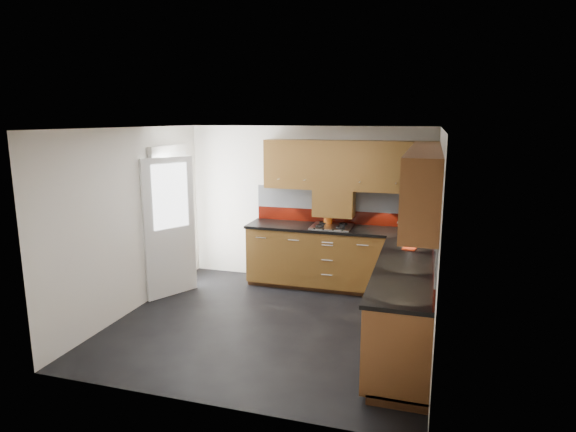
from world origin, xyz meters
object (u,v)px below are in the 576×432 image
(utensil_pot, at_px, (328,218))
(food_processor, at_px, (415,230))
(gas_hob, at_px, (331,226))
(toaster, at_px, (414,226))

(utensil_pot, distance_m, food_processor, 1.39)
(gas_hob, relative_size, toaster, 2.15)
(utensil_pot, bearing_deg, food_processor, -23.08)
(gas_hob, distance_m, utensil_pot, 0.20)
(toaster, bearing_deg, utensil_pot, 177.03)
(utensil_pot, relative_size, toaster, 1.65)
(utensil_pot, height_order, toaster, utensil_pot)
(gas_hob, xyz_separation_m, toaster, (1.17, 0.09, 0.07))
(toaster, bearing_deg, food_processor, -87.58)
(utensil_pot, xyz_separation_m, toaster, (1.26, -0.07, -0.02))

